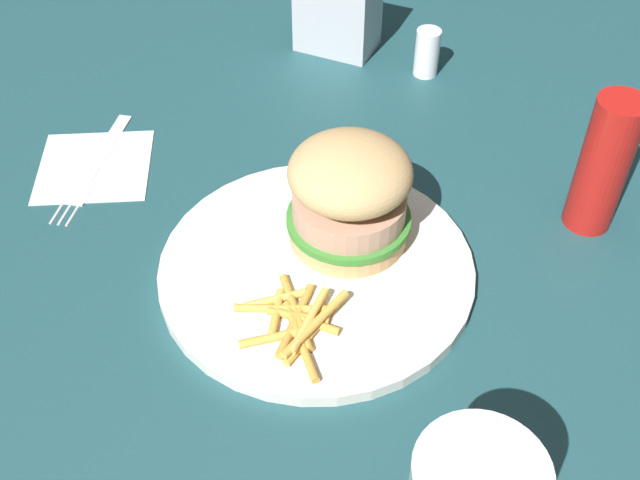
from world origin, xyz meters
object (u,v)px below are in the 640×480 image
object	(u,v)px
salt_shaker	(427,52)
napkin_dispenser	(338,7)
sandwich	(350,194)
napkin	(94,166)
fork	(93,165)
ketchup_bottle	(604,165)
plate	(320,269)
fries_pile	(296,321)

from	to	relation	value
salt_shaker	napkin_dispenser	bearing A→B (deg)	-115.48
sandwich	napkin	size ratio (longest dim) A/B	1.00
fork	napkin	bearing A→B (deg)	173.56
napkin_dispenser	salt_shaker	distance (m)	0.12
napkin_dispenser	ketchup_bottle	xyz separation A→B (m)	(0.29, 0.25, 0.02)
napkin	ketchup_bottle	distance (m)	0.49
plate	napkin_dispenser	distance (m)	0.38
plate	ketchup_bottle	world-z (taller)	ketchup_bottle
napkin_dispenser	plate	bearing A→B (deg)	-69.05
salt_shaker	napkin	bearing A→B (deg)	-59.45
plate	napkin_dispenser	xyz separation A→B (m)	(-0.37, -0.01, 0.05)
napkin	sandwich	bearing A→B (deg)	70.94
napkin	salt_shaker	xyz separation A→B (m)	(-0.20, 0.33, 0.03)
plate	sandwich	size ratio (longest dim) A/B	2.49
sandwich	ketchup_bottle	size ratio (longest dim) A/B	0.81
fries_pile	napkin_dispenser	size ratio (longest dim) A/B	1.02
napkin	fork	size ratio (longest dim) A/B	0.63
sandwich	ketchup_bottle	bearing A→B (deg)	102.81
sandwich	salt_shaker	size ratio (longest dim) A/B	1.99
fork	ketchup_bottle	distance (m)	0.49
fork	salt_shaker	xyz separation A→B (m)	(-0.20, 0.33, 0.02)
sandwich	fork	distance (m)	0.28
fries_pile	napkin_dispenser	bearing A→B (deg)	179.47
plate	fries_pile	size ratio (longest dim) A/B	2.59
fries_pile	sandwich	bearing A→B (deg)	161.21
napkin_dispenser	napkin	bearing A→B (deg)	-113.30
fries_pile	napkin	bearing A→B (deg)	-131.04
fries_pile	ketchup_bottle	distance (m)	0.30
sandwich	fries_pile	world-z (taller)	sandwich
napkin_dispenser	salt_shaker	world-z (taller)	napkin_dispenser
sandwich	fork	size ratio (longest dim) A/B	0.63
ketchup_bottle	salt_shaker	world-z (taller)	ketchup_bottle
fries_pile	napkin_dispenser	xyz separation A→B (m)	(-0.44, 0.00, 0.04)
ketchup_bottle	plate	bearing A→B (deg)	-70.08
plate	fork	bearing A→B (deg)	-117.87
sandwich	salt_shaker	world-z (taller)	sandwich
fork	ketchup_bottle	world-z (taller)	ketchup_bottle
sandwich	napkin_dispenser	xyz separation A→B (m)	(-0.34, -0.03, -0.01)
fork	napkin_dispenser	xyz separation A→B (m)	(-0.25, 0.23, 0.05)
fries_pile	salt_shaker	distance (m)	0.41
napkin_dispenser	ketchup_bottle	size ratio (longest dim) A/B	0.77
sandwich	napkin_dispenser	size ratio (longest dim) A/B	1.06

